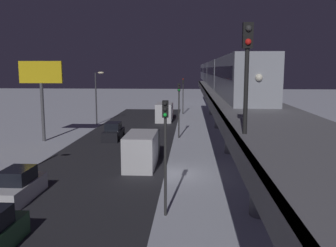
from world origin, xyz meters
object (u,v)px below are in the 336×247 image
Objects in this scene: commercial_billboard at (41,80)px; sedan_white at (19,187)px; traffic_light_far at (183,91)px; rail_signal at (247,59)px; sedan_black at (113,133)px; traffic_light_mid at (179,102)px; delivery_van at (143,148)px; traffic_light_near at (165,141)px; subway_train at (216,73)px; box_truck at (165,112)px.

sedan_white is at bearing 107.74° from commercial_billboard.
commercial_billboard is at bearing 59.46° from traffic_light_far.
rail_signal is 30.44m from sedan_black.
sedan_white is 23.14m from traffic_light_mid.
commercial_billboard reaches higher than delivery_van.
commercial_billboard is (15.12, -20.16, 2.63)m from traffic_light_near.
commercial_billboard is (15.12, 2.73, 2.63)m from traffic_light_mid.
subway_train is 17.96m from traffic_light_mid.
traffic_light_far is (3.34, -51.58, -4.22)m from rail_signal.
subway_train reaches higher than sedan_black.
delivery_van is 12.57m from traffic_light_mid.
commercial_billboard is (20.48, 19.56, -0.64)m from subway_train.
commercial_billboard is at bearing -36.56° from delivery_van.
rail_signal is 0.62× the size of traffic_light_near.
traffic_light_mid is 1.00× the size of traffic_light_far.
delivery_van is at bearing -70.15° from rail_signal.
commercial_billboard is at bearing 10.25° from traffic_light_mid.
traffic_light_mid is at bearing 72.32° from subway_train.
traffic_light_near is at bearing 103.85° from delivery_van.
subway_train is at bearing -92.54° from rail_signal.
sedan_black is 0.72× the size of traffic_light_near.
delivery_van is 35.05m from traffic_light_far.
rail_signal is at bearing 96.65° from traffic_light_mid.
box_truck is at bearing -79.55° from traffic_light_mid.
subway_train is 16.03× the size of sedan_black.
box_truck is 26.58m from delivery_van.
sedan_black is at bearing -70.86° from traffic_light_near.
traffic_light_mid is 15.59m from commercial_billboard.
traffic_light_mid is (0.00, -22.89, 0.00)m from traffic_light_near.
traffic_light_near reaches higher than delivery_van.
sedan_black is at bearing 9.71° from traffic_light_mid.
commercial_billboard is (15.12, 25.62, 2.63)m from traffic_light_far.
traffic_light_far is at bearing -108.11° from box_truck.
sedan_black is (10.84, -27.40, -7.63)m from rail_signal.
sedan_black is 8.34m from traffic_light_mid.
sedan_black is at bearing -169.23° from commercial_billboard.
subway_train is 11.57× the size of traffic_light_mid.
box_truck is 9.14m from traffic_light_far.
subway_train is at bearing -111.23° from sedan_white.
commercial_billboard is (7.62, 1.45, 6.04)m from sedan_black.
rail_signal is at bearing 109.85° from delivery_van.
traffic_light_mid is 0.72× the size of commercial_billboard.
traffic_light_far is at bearing -107.24° from sedan_black.
rail_signal is at bearing 87.46° from subway_train.
subway_train is 15.47× the size of sedan_white.
sedan_black is at bearing -95.24° from sedan_white.
box_truck reaches higher than sedan_white.
sedan_black is 19.72m from sedan_white.
traffic_light_near is 22.89m from traffic_light_mid.
traffic_light_near is 45.78m from traffic_light_far.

